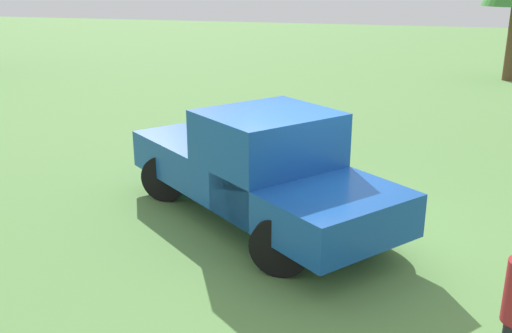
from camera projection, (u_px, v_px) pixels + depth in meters
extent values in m
plane|color=#5B8C47|center=(302.00, 231.00, 8.82)|extent=(80.00, 80.00, 0.00)
cylinder|color=black|center=(165.00, 178.00, 9.92)|extent=(0.81, 0.22, 0.81)
cylinder|color=black|center=(239.00, 162.00, 10.77)|extent=(0.81, 0.22, 0.81)
cylinder|color=black|center=(281.00, 246.00, 7.42)|extent=(0.81, 0.22, 0.81)
cylinder|color=black|center=(365.00, 218.00, 8.26)|extent=(0.81, 0.22, 0.81)
cube|color=#144799|center=(206.00, 153.00, 10.16)|extent=(2.73, 2.69, 0.64)
cube|color=#144799|center=(268.00, 157.00, 8.63)|extent=(2.41, 2.44, 1.40)
cube|color=slate|center=(268.00, 129.00, 8.49)|extent=(2.13, 2.18, 0.48)
cube|color=#144799|center=(311.00, 203.00, 7.97)|extent=(3.05, 2.94, 0.60)
cube|color=silver|center=(180.00, 154.00, 10.98)|extent=(1.18, 1.46, 0.16)
cylinder|color=brown|center=(512.00, 44.00, 21.15)|extent=(0.40, 0.40, 2.69)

